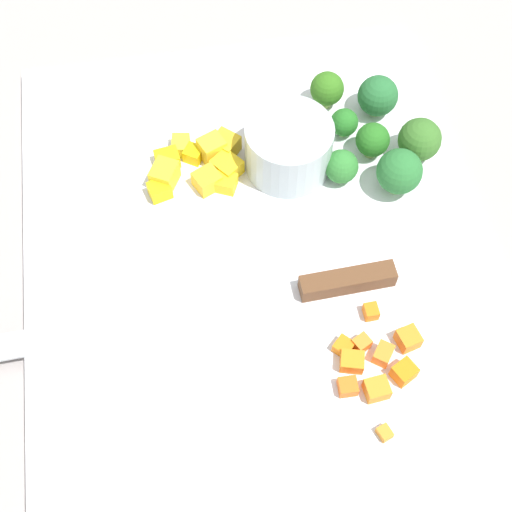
# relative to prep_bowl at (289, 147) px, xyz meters

# --- Properties ---
(ground_plane) EXTENTS (4.00, 4.00, 0.00)m
(ground_plane) POSITION_rel_prep_bowl_xyz_m (0.10, -0.05, -0.04)
(ground_plane) COLOR #9E9693
(cutting_board) EXTENTS (0.50, 0.39, 0.01)m
(cutting_board) POSITION_rel_prep_bowl_xyz_m (0.10, -0.05, -0.03)
(cutting_board) COLOR white
(cutting_board) RESTS_ON ground_plane
(prep_bowl) EXTENTS (0.08, 0.08, 0.05)m
(prep_bowl) POSITION_rel_prep_bowl_xyz_m (0.00, 0.00, 0.00)
(prep_bowl) COLOR #B1C0C4
(prep_bowl) RESTS_ON cutting_board
(chef_knife) EXTENTS (0.03, 0.35, 0.02)m
(chef_knife) POSITION_rel_prep_bowl_xyz_m (0.13, -0.05, -0.02)
(chef_knife) COLOR silver
(chef_knife) RESTS_ON cutting_board
(carrot_dice_0) EXTENTS (0.02, 0.02, 0.01)m
(carrot_dice_0) POSITION_rel_prep_bowl_xyz_m (0.22, 0.03, -0.02)
(carrot_dice_0) COLOR orange
(carrot_dice_0) RESTS_ON cutting_board
(carrot_dice_1) EXTENTS (0.01, 0.01, 0.01)m
(carrot_dice_1) POSITION_rel_prep_bowl_xyz_m (0.22, 0.01, -0.02)
(carrot_dice_1) COLOR orange
(carrot_dice_1) RESTS_ON cutting_board
(carrot_dice_2) EXTENTS (0.02, 0.02, 0.01)m
(carrot_dice_2) POSITION_rel_prep_bowl_xyz_m (0.19, 0.02, -0.02)
(carrot_dice_2) COLOR orange
(carrot_dice_2) RESTS_ON cutting_board
(carrot_dice_3) EXTENTS (0.02, 0.02, 0.01)m
(carrot_dice_3) POSITION_rel_prep_bowl_xyz_m (0.19, 0.06, -0.02)
(carrot_dice_3) COLOR orange
(carrot_dice_3) RESTS_ON cutting_board
(carrot_dice_4) EXTENTS (0.01, 0.01, 0.01)m
(carrot_dice_4) POSITION_rel_prep_bowl_xyz_m (0.26, 0.03, -0.02)
(carrot_dice_4) COLOR orange
(carrot_dice_4) RESTS_ON cutting_board
(carrot_dice_5) EXTENTS (0.02, 0.02, 0.01)m
(carrot_dice_5) POSITION_rel_prep_bowl_xyz_m (0.20, 0.01, -0.02)
(carrot_dice_5) COLOR orange
(carrot_dice_5) RESTS_ON cutting_board
(carrot_dice_6) EXTENTS (0.01, 0.01, 0.01)m
(carrot_dice_6) POSITION_rel_prep_bowl_xyz_m (0.16, 0.04, -0.02)
(carrot_dice_6) COLOR orange
(carrot_dice_6) RESTS_ON cutting_board
(carrot_dice_7) EXTENTS (0.02, 0.02, 0.01)m
(carrot_dice_7) POSITION_rel_prep_bowl_xyz_m (0.18, 0.01, -0.02)
(carrot_dice_7) COLOR orange
(carrot_dice_7) RESTS_ON cutting_board
(carrot_dice_8) EXTENTS (0.02, 0.02, 0.01)m
(carrot_dice_8) POSITION_rel_prep_bowl_xyz_m (0.21, 0.05, -0.02)
(carrot_dice_8) COLOR orange
(carrot_dice_8) RESTS_ON cutting_board
(carrot_dice_9) EXTENTS (0.02, 0.02, 0.01)m
(carrot_dice_9) POSITION_rel_prep_bowl_xyz_m (0.20, 0.04, -0.02)
(carrot_dice_9) COLOR orange
(carrot_dice_9) RESTS_ON cutting_board
(pepper_dice_0) EXTENTS (0.02, 0.02, 0.01)m
(pepper_dice_0) POSITION_rel_prep_bowl_xyz_m (-0.02, -0.08, -0.02)
(pepper_dice_0) COLOR yellow
(pepper_dice_0) RESTS_ON cutting_board
(pepper_dice_1) EXTENTS (0.03, 0.03, 0.02)m
(pepper_dice_1) POSITION_rel_prep_bowl_xyz_m (0.01, -0.08, -0.02)
(pepper_dice_1) COLOR yellow
(pepper_dice_1) RESTS_ON cutting_board
(pepper_dice_2) EXTENTS (0.02, 0.02, 0.01)m
(pepper_dice_2) POSITION_rel_prep_bowl_xyz_m (-0.03, -0.09, -0.02)
(pepper_dice_2) COLOR yellow
(pepper_dice_2) RESTS_ON cutting_board
(pepper_dice_3) EXTENTS (0.03, 0.03, 0.02)m
(pepper_dice_3) POSITION_rel_prep_bowl_xyz_m (0.00, -0.11, -0.01)
(pepper_dice_3) COLOR yellow
(pepper_dice_3) RESTS_ON cutting_board
(pepper_dice_4) EXTENTS (0.02, 0.02, 0.01)m
(pepper_dice_4) POSITION_rel_prep_bowl_xyz_m (-0.02, -0.11, -0.02)
(pepper_dice_4) COLOR yellow
(pepper_dice_4) RESTS_ON cutting_board
(pepper_dice_5) EXTENTS (0.03, 0.03, 0.02)m
(pepper_dice_5) POSITION_rel_prep_bowl_xyz_m (-0.00, -0.06, -0.02)
(pepper_dice_5) COLOR yellow
(pepper_dice_5) RESTS_ON cutting_board
(pepper_dice_6) EXTENTS (0.02, 0.02, 0.02)m
(pepper_dice_6) POSITION_rel_prep_bowl_xyz_m (0.02, -0.12, -0.02)
(pepper_dice_6) COLOR yellow
(pepper_dice_6) RESTS_ON cutting_board
(pepper_dice_7) EXTENTS (0.02, 0.02, 0.01)m
(pepper_dice_7) POSITION_rel_prep_bowl_xyz_m (0.02, -0.06, -0.02)
(pepper_dice_7) COLOR yellow
(pepper_dice_7) RESTS_ON cutting_board
(pepper_dice_8) EXTENTS (0.03, 0.03, 0.02)m
(pepper_dice_8) POSITION_rel_prep_bowl_xyz_m (-0.02, -0.05, -0.02)
(pepper_dice_8) COLOR yellow
(pepper_dice_8) RESTS_ON cutting_board
(pepper_dice_9) EXTENTS (0.03, 0.03, 0.02)m
(pepper_dice_9) POSITION_rel_prep_bowl_xyz_m (-0.02, -0.07, -0.01)
(pepper_dice_9) COLOR yellow
(pepper_dice_9) RESTS_ON cutting_board
(broccoli_floret_0) EXTENTS (0.03, 0.03, 0.03)m
(broccoli_floret_0) POSITION_rel_prep_bowl_xyz_m (-0.03, 0.06, -0.01)
(broccoli_floret_0) COLOR #92C25C
(broccoli_floret_0) RESTS_ON cutting_board
(broccoli_floret_1) EXTENTS (0.04, 0.04, 0.04)m
(broccoli_floret_1) POSITION_rel_prep_bowl_xyz_m (-0.05, 0.09, -0.00)
(broccoli_floret_1) COLOR #98B16D
(broccoli_floret_1) RESTS_ON cutting_board
(broccoli_floret_2) EXTENTS (0.03, 0.03, 0.04)m
(broccoli_floret_2) POSITION_rel_prep_bowl_xyz_m (0.00, 0.08, -0.00)
(broccoli_floret_2) COLOR #90AF5D
(broccoli_floret_2) RESTS_ON cutting_board
(broccoli_floret_3) EXTENTS (0.03, 0.03, 0.04)m
(broccoli_floret_3) POSITION_rel_prep_bowl_xyz_m (-0.06, 0.05, -0.00)
(broccoli_floret_3) COLOR #95B657
(broccoli_floret_3) RESTS_ON cutting_board
(broccoli_floret_4) EXTENTS (0.04, 0.04, 0.04)m
(broccoli_floret_4) POSITION_rel_prep_bowl_xyz_m (0.01, 0.12, -0.00)
(broccoli_floret_4) COLOR #86BF5F
(broccoli_floret_4) RESTS_ON cutting_board
(broccoli_floret_5) EXTENTS (0.04, 0.04, 0.05)m
(broccoli_floret_5) POSITION_rel_prep_bowl_xyz_m (0.04, 0.09, -0.00)
(broccoli_floret_5) COLOR #89B566
(broccoli_floret_5) RESTS_ON cutting_board
(broccoli_floret_6) EXTENTS (0.03, 0.03, 0.03)m
(broccoli_floret_6) POSITION_rel_prep_bowl_xyz_m (0.02, 0.04, -0.01)
(broccoli_floret_6) COLOR #98BB5D
(broccoli_floret_6) RESTS_ON cutting_board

